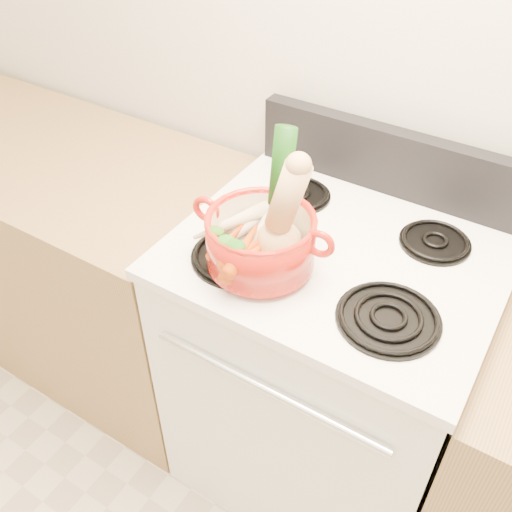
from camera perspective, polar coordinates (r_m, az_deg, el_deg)
The scene contains 25 objects.
wall_back at distance 1.51m, azimuth 15.72°, elevation 18.43°, with size 3.50×0.02×2.60m, color beige.
stove_body at distance 1.75m, azimuth 6.79°, elevation -11.62°, with size 0.76×0.65×0.92m, color white.
cooktop at distance 1.41m, azimuth 8.28°, elevation 0.29°, with size 0.78×0.67×0.03m, color white.
control_backsplash at distance 1.58m, azimuth 13.41°, elevation 9.21°, with size 0.76×0.05×0.18m, color black.
oven_handle at distance 1.31m, azimuth 1.01°, elevation -13.17°, with size 0.02×0.02×0.60m, color silver.
counter_left at distance 2.25m, azimuth -18.23°, elevation 0.25°, with size 1.36×0.65×0.90m, color olive.
burner_front_left at distance 1.35m, azimuth -1.83°, elevation 0.10°, with size 0.22×0.22×0.02m, color black.
burner_front_right at distance 1.24m, azimuth 13.11°, elevation -5.99°, with size 0.22×0.22×0.02m, color black.
burner_back_left at distance 1.56m, azimuth 4.29°, elevation 6.22°, with size 0.17×0.17×0.02m, color black.
burner_back_right at distance 1.46m, azimuth 17.48°, elevation 1.46°, with size 0.17×0.17×0.02m, color black.
dutch_oven at distance 1.28m, azimuth 0.47°, elevation 1.57°, with size 0.25×0.25×0.12m, color #AC190E.
pot_handle_left at distance 1.31m, azimuth -5.01°, elevation 4.69°, with size 0.07×0.07×0.02m, color #AC190E.
pot_handle_right at distance 1.21m, azimuth 6.40°, elevation 1.22°, with size 0.07×0.07×0.02m, color #AC190E.
squash at distance 1.22m, azimuth 2.40°, elevation 4.62°, with size 0.10×0.10×0.25m, color tan, non-canonical shape.
leek at distance 1.22m, azimuth 2.14°, elevation 6.20°, with size 0.05×0.05×0.31m, color silver.
ginger at distance 1.33m, azimuth 2.53°, elevation 2.22°, with size 0.08×0.06×0.04m, color tan.
parsnip_0 at distance 1.35m, azimuth -0.51°, elevation 3.08°, with size 0.04×0.04×0.21m, color beige.
parsnip_1 at distance 1.34m, azimuth -0.87°, elevation 3.06°, with size 0.04×0.04×0.18m, color beige.
parsnip_2 at distance 1.31m, azimuth 0.34°, elevation 2.43°, with size 0.04×0.04×0.19m, color beige.
parsnip_3 at distance 1.33m, azimuth -2.30°, elevation 3.56°, with size 0.04×0.04×0.20m, color beige.
carrot_0 at distance 1.27m, azimuth -1.82°, elevation -0.10°, with size 0.03×0.03×0.16m, color #C04E09.
carrot_1 at distance 1.30m, azimuth -2.83°, elevation 1.45°, with size 0.03×0.03×0.13m, color #C63909.
carrot_2 at distance 1.26m, azimuth -0.00°, elevation 0.46°, with size 0.03×0.03×0.15m, color #C74809.
carrot_3 at distance 1.25m, azimuth -1.07°, elevation 0.41°, with size 0.03×0.03×0.14m, color #C13309.
carrot_4 at distance 1.24m, azimuth -1.34°, elevation 0.56°, with size 0.03×0.03×0.16m, color #DC5C0B.
Camera 1 is at (0.39, 0.39, 1.84)m, focal length 40.00 mm.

